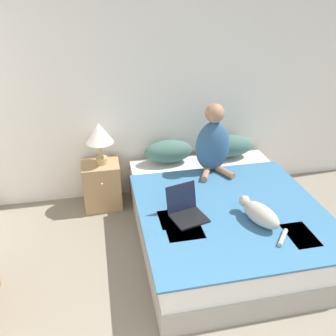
{
  "coord_description": "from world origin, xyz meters",
  "views": [
    {
      "loc": [
        -1.06,
        -0.05,
        2.36
      ],
      "look_at": [
        -0.48,
        2.77,
        0.84
      ],
      "focal_mm": 38.0,
      "sensor_mm": 36.0,
      "label": 1
    }
  ],
  "objects_px": {
    "person_sitting": "(213,143)",
    "cat_tabby": "(260,214)",
    "pillow_near": "(169,151)",
    "nightstand": "(102,185)",
    "table_lamp": "(99,135)",
    "bed": "(223,219)",
    "laptop_open": "(186,211)",
    "pillow_far": "(230,146)"
  },
  "relations": [
    {
      "from": "bed",
      "to": "nightstand",
      "type": "xyz_separation_m",
      "value": [
        -1.16,
        0.86,
        0.04
      ]
    },
    {
      "from": "person_sitting",
      "to": "pillow_near",
      "type": "bearing_deg",
      "value": 144.61
    },
    {
      "from": "bed",
      "to": "pillow_near",
      "type": "height_order",
      "value": "pillow_near"
    },
    {
      "from": "nightstand",
      "to": "table_lamp",
      "type": "xyz_separation_m",
      "value": [
        0.02,
        -0.0,
        0.62
      ]
    },
    {
      "from": "bed",
      "to": "laptop_open",
      "type": "relative_size",
      "value": 5.55
    },
    {
      "from": "pillow_near",
      "to": "cat_tabby",
      "type": "height_order",
      "value": "pillow_near"
    },
    {
      "from": "table_lamp",
      "to": "nightstand",
      "type": "bearing_deg",
      "value": 177.14
    },
    {
      "from": "pillow_far",
      "to": "laptop_open",
      "type": "bearing_deg",
      "value": -126.64
    },
    {
      "from": "pillow_near",
      "to": "table_lamp",
      "type": "distance_m",
      "value": 0.81
    },
    {
      "from": "pillow_far",
      "to": "person_sitting",
      "type": "distance_m",
      "value": 0.48
    },
    {
      "from": "pillow_far",
      "to": "nightstand",
      "type": "xyz_separation_m",
      "value": [
        -1.53,
        -0.02,
        -0.34
      ]
    },
    {
      "from": "nightstand",
      "to": "cat_tabby",
      "type": "bearing_deg",
      "value": -44.43
    },
    {
      "from": "bed",
      "to": "pillow_far",
      "type": "xyz_separation_m",
      "value": [
        0.37,
        0.88,
        0.38
      ]
    },
    {
      "from": "cat_tabby",
      "to": "table_lamp",
      "type": "bearing_deg",
      "value": 25.4
    },
    {
      "from": "table_lamp",
      "to": "laptop_open",
      "type": "bearing_deg",
      "value": -56.89
    },
    {
      "from": "bed",
      "to": "pillow_near",
      "type": "distance_m",
      "value": 1.03
    },
    {
      "from": "person_sitting",
      "to": "table_lamp",
      "type": "distance_m",
      "value": 1.23
    },
    {
      "from": "pillow_near",
      "to": "nightstand",
      "type": "bearing_deg",
      "value": -178.52
    },
    {
      "from": "bed",
      "to": "nightstand",
      "type": "distance_m",
      "value": 1.44
    },
    {
      "from": "cat_tabby",
      "to": "person_sitting",
      "type": "bearing_deg",
      "value": -13.67
    },
    {
      "from": "bed",
      "to": "cat_tabby",
      "type": "xyz_separation_m",
      "value": [
        0.16,
        -0.43,
        0.33
      ]
    },
    {
      "from": "cat_tabby",
      "to": "bed",
      "type": "bearing_deg",
      "value": 0.69
    },
    {
      "from": "pillow_near",
      "to": "table_lamp",
      "type": "bearing_deg",
      "value": -178.4
    },
    {
      "from": "bed",
      "to": "pillow_far",
      "type": "bearing_deg",
      "value": 67.03
    },
    {
      "from": "pillow_far",
      "to": "person_sitting",
      "type": "xyz_separation_m",
      "value": [
        -0.32,
        -0.3,
        0.2
      ]
    },
    {
      "from": "pillow_far",
      "to": "table_lamp",
      "type": "bearing_deg",
      "value": -179.19
    },
    {
      "from": "person_sitting",
      "to": "laptop_open",
      "type": "height_order",
      "value": "person_sitting"
    },
    {
      "from": "cat_tabby",
      "to": "laptop_open",
      "type": "distance_m",
      "value": 0.64
    },
    {
      "from": "bed",
      "to": "laptop_open",
      "type": "distance_m",
      "value": 0.57
    },
    {
      "from": "person_sitting",
      "to": "laptop_open",
      "type": "bearing_deg",
      "value": -121.98
    },
    {
      "from": "person_sitting",
      "to": "cat_tabby",
      "type": "xyz_separation_m",
      "value": [
        0.11,
        -1.01,
        -0.24
      ]
    },
    {
      "from": "bed",
      "to": "pillow_near",
      "type": "relative_size",
      "value": 3.75
    },
    {
      "from": "pillow_near",
      "to": "nightstand",
      "type": "distance_m",
      "value": 0.86
    },
    {
      "from": "cat_tabby",
      "to": "table_lamp",
      "type": "height_order",
      "value": "table_lamp"
    },
    {
      "from": "bed",
      "to": "person_sitting",
      "type": "bearing_deg",
      "value": 84.68
    },
    {
      "from": "bed",
      "to": "pillow_near",
      "type": "bearing_deg",
      "value": 112.93
    },
    {
      "from": "laptop_open",
      "to": "table_lamp",
      "type": "xyz_separation_m",
      "value": [
        -0.7,
        1.07,
        0.35
      ]
    },
    {
      "from": "pillow_far",
      "to": "table_lamp",
      "type": "distance_m",
      "value": 1.54
    },
    {
      "from": "bed",
      "to": "table_lamp",
      "type": "height_order",
      "value": "table_lamp"
    },
    {
      "from": "person_sitting",
      "to": "cat_tabby",
      "type": "height_order",
      "value": "person_sitting"
    },
    {
      "from": "bed",
      "to": "person_sitting",
      "type": "xyz_separation_m",
      "value": [
        0.05,
        0.58,
        0.57
      ]
    },
    {
      "from": "bed",
      "to": "laptop_open",
      "type": "xyz_separation_m",
      "value": [
        -0.44,
        -0.21,
        0.3
      ]
    }
  ]
}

